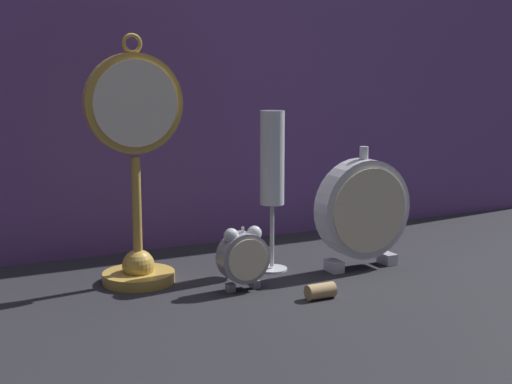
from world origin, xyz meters
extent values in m
plane|color=#232328|center=(0.00, 0.00, 0.00)|extent=(4.00, 4.00, 0.00)
cube|color=#6B478E|center=(0.00, 0.33, 0.35)|extent=(1.76, 0.01, 0.70)
cylinder|color=gold|center=(-0.17, 0.14, 0.01)|extent=(0.11, 0.11, 0.02)
sphere|color=gold|center=(-0.17, 0.14, 0.03)|extent=(0.05, 0.05, 0.05)
cylinder|color=gold|center=(-0.17, 0.14, 0.10)|extent=(0.01, 0.01, 0.18)
cylinder|color=gold|center=(-0.17, 0.14, 0.27)|extent=(0.15, 0.02, 0.15)
cylinder|color=silver|center=(-0.17, 0.13, 0.27)|extent=(0.13, 0.00, 0.13)
torus|color=gold|center=(-0.17, 0.14, 0.36)|extent=(0.03, 0.01, 0.03)
cube|color=gray|center=(-0.06, 0.03, 0.01)|extent=(0.01, 0.01, 0.01)
cube|color=gray|center=(-0.02, 0.03, 0.01)|extent=(0.01, 0.01, 0.01)
cylinder|color=gray|center=(-0.04, 0.03, 0.05)|extent=(0.07, 0.03, 0.07)
cylinder|color=beige|center=(-0.04, 0.02, 0.05)|extent=(0.06, 0.00, 0.06)
sphere|color=silver|center=(-0.06, 0.03, 0.08)|extent=(0.02, 0.02, 0.02)
sphere|color=silver|center=(-0.03, 0.03, 0.08)|extent=(0.02, 0.02, 0.02)
cylinder|color=silver|center=(-0.04, 0.03, 0.09)|extent=(0.00, 0.00, 0.01)
cube|color=silver|center=(0.13, 0.06, 0.01)|extent=(0.02, 0.03, 0.02)
cube|color=silver|center=(0.23, 0.06, 0.01)|extent=(0.02, 0.03, 0.02)
cylinder|color=silver|center=(0.18, 0.06, 0.10)|extent=(0.16, 0.04, 0.16)
cylinder|color=beige|center=(0.18, 0.03, 0.10)|extent=(0.14, 0.00, 0.14)
cylinder|color=silver|center=(0.18, 0.06, 0.19)|extent=(0.01, 0.01, 0.02)
cylinder|color=silver|center=(0.04, 0.11, 0.00)|extent=(0.05, 0.05, 0.01)
cylinder|color=silver|center=(0.04, 0.11, 0.06)|extent=(0.01, 0.01, 0.10)
cylinder|color=white|center=(0.04, 0.11, 0.18)|extent=(0.04, 0.04, 0.15)
cylinder|color=#E5D17F|center=(0.04, 0.11, 0.16)|extent=(0.03, 0.03, 0.10)
cylinder|color=tan|center=(0.04, -0.05, 0.01)|extent=(0.04, 0.02, 0.02)
camera|label=1|loc=(-0.48, -0.87, 0.32)|focal=50.00mm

